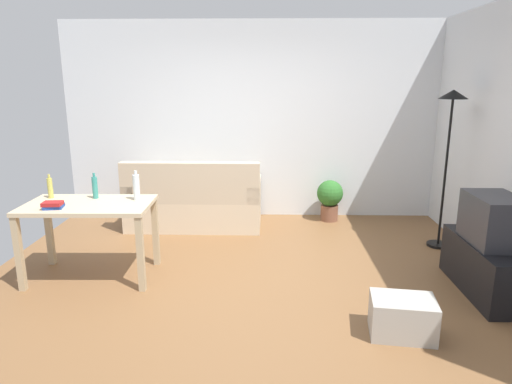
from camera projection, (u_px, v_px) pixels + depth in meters
ground_plane at (245, 278)px, 4.52m from camera, size 5.20×4.40×0.02m
wall_rear at (252, 121)px, 6.32m from camera, size 5.20×0.10×2.70m
couch at (195, 204)px, 6.00m from camera, size 1.74×0.84×0.92m
tv_stand at (488, 268)px, 4.14m from camera, size 0.44×1.10×0.48m
tv at (494, 220)px, 4.03m from camera, size 0.41×0.60×0.44m
torchiere_lamp at (450, 126)px, 5.01m from camera, size 0.32×0.32×1.81m
desk at (89, 214)px, 4.37m from camera, size 1.21×0.72×0.76m
potted_plant at (330, 197)px, 6.25m from camera, size 0.36×0.36×0.57m
storage_box at (402, 317)px, 3.46m from camera, size 0.52×0.40×0.30m
bottle_squat at (50, 188)px, 4.51m from camera, size 0.05×0.05×0.24m
bottle_tall at (95, 187)px, 4.50m from camera, size 0.05×0.05×0.26m
bottle_clear at (136, 187)px, 4.43m from camera, size 0.06×0.06×0.29m
book_stack at (53, 205)px, 4.16m from camera, size 0.19×0.19×0.07m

